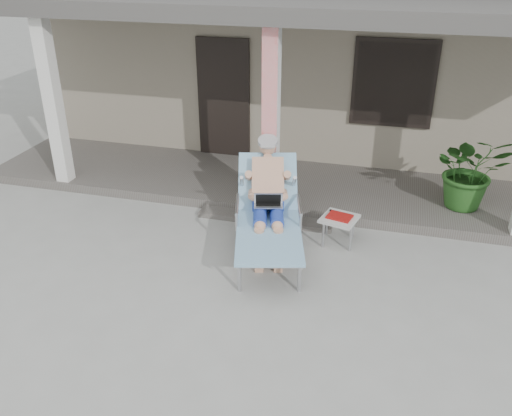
# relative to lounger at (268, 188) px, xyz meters

# --- Properties ---
(ground) EXTENTS (60.00, 60.00, 0.00)m
(ground) POSITION_rel_lounger_xyz_m (-0.21, -1.18, -0.86)
(ground) COLOR #9E9E99
(ground) RESTS_ON ground
(house) EXTENTS (10.40, 5.40, 3.30)m
(house) POSITION_rel_lounger_xyz_m (-0.21, 5.32, 0.80)
(house) COLOR gray
(house) RESTS_ON ground
(porch_deck) EXTENTS (10.00, 2.00, 0.15)m
(porch_deck) POSITION_rel_lounger_xyz_m (-0.21, 1.82, -0.79)
(porch_deck) COLOR #605B56
(porch_deck) RESTS_ON ground
(porch_overhang) EXTENTS (10.00, 2.30, 2.85)m
(porch_overhang) POSITION_rel_lounger_xyz_m (-0.21, 1.77, 1.93)
(porch_overhang) COLOR silver
(porch_overhang) RESTS_ON porch_deck
(porch_step) EXTENTS (2.00, 0.30, 0.07)m
(porch_step) POSITION_rel_lounger_xyz_m (-0.21, 0.67, -0.83)
(porch_step) COLOR #605B56
(porch_step) RESTS_ON ground
(lounger) EXTENTS (1.31, 2.23, 1.40)m
(lounger) POSITION_rel_lounger_xyz_m (0.00, 0.00, 0.00)
(lounger) COLOR #B7B7BC
(lounger) RESTS_ON ground
(side_table) EXTENTS (0.55, 0.55, 0.41)m
(side_table) POSITION_rel_lounger_xyz_m (0.91, 0.33, -0.52)
(side_table) COLOR beige
(side_table) RESTS_ON ground
(potted_palm) EXTENTS (1.16, 1.05, 1.16)m
(potted_palm) POSITION_rel_lounger_xyz_m (2.63, 1.64, -0.13)
(potted_palm) COLOR #26591E
(potted_palm) RESTS_ON porch_deck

